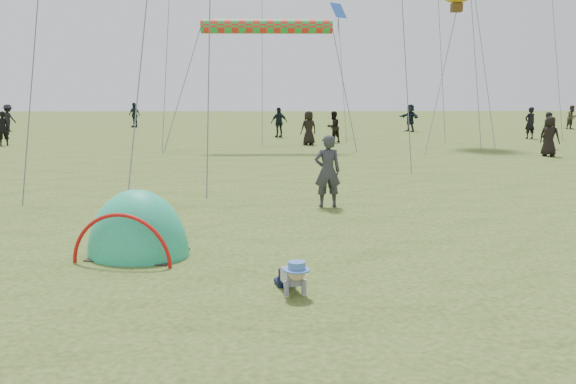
{
  "coord_description": "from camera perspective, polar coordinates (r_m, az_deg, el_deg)",
  "views": [
    {
      "loc": [
        -1.1,
        -8.64,
        2.77
      ],
      "look_at": [
        -0.82,
        2.27,
        1.0
      ],
      "focal_mm": 40.0,
      "sensor_mm": 36.0,
      "label": 1
    }
  ],
  "objects": [
    {
      "name": "crowd_person_6",
      "position": [
        31.97,
        22.17,
        5.09
      ],
      "size": [
        0.68,
        0.5,
        1.69
      ],
      "primitive_type": "imported",
      "rotation": [
        0.0,
        0.0,
        0.16
      ],
      "color": "black",
      "rests_on": "ground"
    },
    {
      "name": "crowd_person_4",
      "position": [
        31.66,
        1.85,
        5.71
      ],
      "size": [
        0.95,
        0.79,
        1.67
      ],
      "primitive_type": "imported",
      "rotation": [
        0.0,
        0.0,
        3.52
      ],
      "color": "black",
      "rests_on": "ground"
    },
    {
      "name": "crawling_toddler",
      "position": [
        8.78,
        0.42,
        -7.43
      ],
      "size": [
        0.62,
        0.76,
        0.51
      ],
      "primitive_type": null,
      "rotation": [
        0.0,
        0.0,
        0.26
      ],
      "color": "black",
      "rests_on": "ground"
    },
    {
      "name": "crowd_person_1",
      "position": [
        47.97,
        23.93,
        6.09
      ],
      "size": [
        0.97,
        0.88,
        1.62
      ],
      "primitive_type": "imported",
      "rotation": [
        0.0,
        0.0,
        0.43
      ],
      "color": "#3D3227",
      "rests_on": "ground"
    },
    {
      "name": "popup_tent",
      "position": [
        11.09,
        -13.14,
        -5.49
      ],
      "size": [
        2.0,
        1.77,
        2.23
      ],
      "primitive_type": "ellipsoid",
      "rotation": [
        0.0,
        0.0,
        -0.23
      ],
      "color": "#1F9F6B",
      "rests_on": "ground"
    },
    {
      "name": "crowd_person_0",
      "position": [
        37.97,
        20.71,
        5.76
      ],
      "size": [
        0.73,
        0.58,
        1.74
      ],
      "primitive_type": "imported",
      "rotation": [
        0.0,
        0.0,
        3.43
      ],
      "color": "black",
      "rests_on": "ground"
    },
    {
      "name": "diamond_kite_4",
      "position": [
        38.7,
        4.5,
        15.79
      ],
      "size": [
        1.07,
        1.07,
        0.87
      ],
      "primitive_type": "plane",
      "rotation": [
        1.05,
        0.0,
        0.79
      ],
      "color": "blue"
    },
    {
      "name": "crowd_person_2",
      "position": [
        36.52,
        -0.79,
        6.21
      ],
      "size": [
        1.08,
        0.78,
        1.7
      ],
      "primitive_type": "imported",
      "rotation": [
        0.0,
        0.0,
        3.55
      ],
      "color": "black",
      "rests_on": "ground"
    },
    {
      "name": "ground",
      "position": [
        9.14,
        5.57,
        -8.48
      ],
      "size": [
        140.0,
        140.0,
        0.0
      ],
      "primitive_type": "plane",
      "color": "#274412"
    },
    {
      "name": "crowd_person_12",
      "position": [
        34.26,
        -24.03,
        5.19
      ],
      "size": [
        0.73,
        0.66,
        1.67
      ],
      "primitive_type": "imported",
      "rotation": [
        0.0,
        0.0,
        3.69
      ],
      "color": "black",
      "rests_on": "ground"
    },
    {
      "name": "rainbow_tube_kite",
      "position": [
        29.31,
        -1.9,
        14.51
      ],
      "size": [
        5.81,
        0.64,
        0.64
      ],
      "primitive_type": "cylinder",
      "rotation": [
        0.0,
        1.57,
        0.0
      ],
      "color": "red"
    },
    {
      "name": "standing_adult",
      "position": [
        15.03,
        3.53,
        1.86
      ],
      "size": [
        0.66,
        0.47,
        1.7
      ],
      "primitive_type": "imported",
      "rotation": [
        0.0,
        0.0,
        3.24
      ],
      "color": "#2F2F36",
      "rests_on": "ground"
    },
    {
      "name": "crowd_person_11",
      "position": [
        42.34,
        10.81,
        6.5
      ],
      "size": [
        1.32,
        1.65,
        1.76
      ],
      "primitive_type": "imported",
      "rotation": [
        0.0,
        0.0,
        5.29
      ],
      "color": "black",
      "rests_on": "ground"
    },
    {
      "name": "crowd_person_9",
      "position": [
        45.25,
        -23.62,
        6.05
      ],
      "size": [
        1.29,
        1.03,
        1.74
      ],
      "primitive_type": "imported",
      "rotation": [
        0.0,
        0.0,
        2.75
      ],
      "color": "black",
      "rests_on": "ground"
    },
    {
      "name": "crowd_person_7",
      "position": [
        33.1,
        4.04,
        5.79
      ],
      "size": [
        0.99,
        0.95,
        1.6
      ],
      "primitive_type": "imported",
      "rotation": [
        0.0,
        0.0,
        3.79
      ],
      "color": "black",
      "rests_on": "ground"
    },
    {
      "name": "crowd_person_10",
      "position": [
        28.42,
        22.23,
        4.61
      ],
      "size": [
        0.95,
        0.92,
        1.64
      ],
      "primitive_type": "imported",
      "rotation": [
        0.0,
        0.0,
        2.42
      ],
      "color": "black",
      "rests_on": "ground"
    },
    {
      "name": "crowd_person_8",
      "position": [
        47.47,
        -13.5,
        6.68
      ],
      "size": [
        1.09,
        0.94,
        1.75
      ],
      "primitive_type": "imported",
      "rotation": [
        0.0,
        0.0,
        5.68
      ],
      "color": "#192730",
      "rests_on": "ground"
    }
  ]
}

